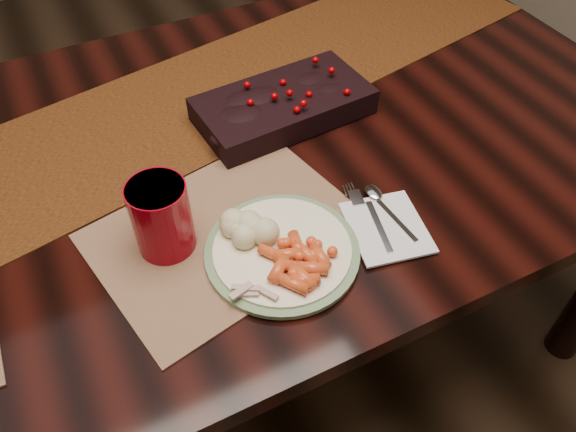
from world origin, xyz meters
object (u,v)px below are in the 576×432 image
dining_table (235,264)px  dinner_plate (282,251)px  red_cup (162,217)px  mashed_potatoes (246,225)px  turkey_shreds (253,290)px  napkin (387,227)px  placemat_main (226,231)px  baby_carrots (300,263)px  centerpiece (283,102)px

dining_table → dinner_plate: (-0.01, -0.29, 0.39)m
dining_table → red_cup: red_cup is taller
mashed_potatoes → turkey_shreds: (-0.04, -0.11, -0.01)m
napkin → red_cup: 0.37m
placemat_main → napkin: napkin is taller
turkey_shreds → baby_carrots: bearing=9.0°
centerpiece → dinner_plate: 0.36m
turkey_shreds → napkin: (0.26, 0.03, -0.02)m
centerpiece → turkey_shreds: 0.45m
mashed_potatoes → turkey_shreds: size_ratio=1.17×
centerpiece → turkey_shreds: size_ratio=4.81×
dinner_plate → napkin: (0.18, -0.03, -0.00)m
centerpiece → placemat_main: centerpiece is taller
turkey_shreds → dining_table: bearing=75.7°
centerpiece → placemat_main: size_ratio=0.81×
napkin → red_cup: bearing=170.1°
dining_table → napkin: napkin is taller
placemat_main → napkin: 0.27m
centerpiece → dinner_plate: centerpiece is taller
placemat_main → dinner_plate: 0.11m
dinner_plate → red_cup: size_ratio=1.95×
dining_table → mashed_potatoes: bearing=-102.3°
baby_carrots → placemat_main: bearing=117.9°
turkey_shreds → napkin: size_ratio=0.50×
baby_carrots → napkin: 0.18m
napkin → red_cup: (-0.34, 0.13, 0.06)m
placemat_main → napkin: bearing=-37.4°
baby_carrots → turkey_shreds: bearing=-171.0°
dining_table → centerpiece: (0.15, 0.03, 0.41)m
centerpiece → placemat_main: (-0.22, -0.24, -0.04)m
baby_carrots → red_cup: red_cup is taller
dining_table → napkin: (0.17, -0.32, 0.38)m
dinner_plate → baby_carrots: (0.01, -0.05, 0.02)m
dining_table → centerpiece: bearing=11.6°
centerpiece → baby_carrots: size_ratio=3.37×
mashed_potatoes → red_cup: (-0.12, 0.05, 0.03)m
mashed_potatoes → turkey_shreds: mashed_potatoes is taller
turkey_shreds → napkin: turkey_shreds is taller
red_cup → placemat_main: bearing=-9.9°
centerpiece → red_cup: bearing=-145.4°
napkin → turkey_shreds: bearing=-162.0°
placemat_main → turkey_shreds: turkey_shreds is taller
red_cup → dinner_plate: bearing=-32.9°
dining_table → napkin: size_ratio=12.57×
dinner_plate → napkin: bearing=-9.3°
mashed_potatoes → red_cup: 0.13m
red_cup → centerpiece: bearing=34.6°
dinner_plate → centerpiece: bearing=63.5°
dinner_plate → red_cup: 0.20m
dinner_plate → turkey_shreds: (-0.08, -0.06, 0.02)m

